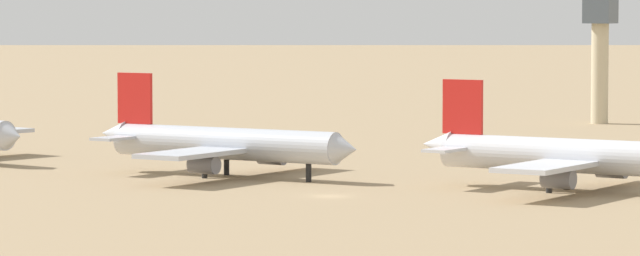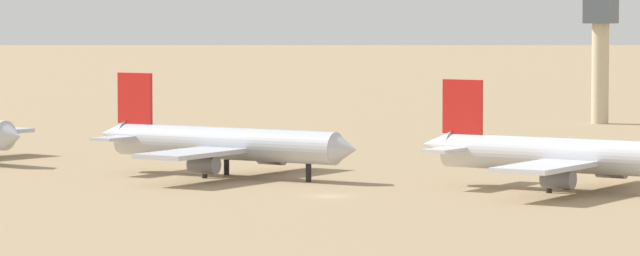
# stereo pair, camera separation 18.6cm
# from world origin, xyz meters

# --- Properties ---
(ground) EXTENTS (4000.00, 4000.00, 0.00)m
(ground) POSITION_xyz_m (0.00, 0.00, 0.00)
(ground) COLOR #9E8460
(parked_jet_red_3) EXTENTS (39.97, 33.57, 13.21)m
(parked_jet_red_3) POSITION_xyz_m (-23.68, 14.60, 4.33)
(parked_jet_red_3) COLOR silver
(parked_jet_red_3) RESTS_ON ground
(parked_jet_red_4) EXTENTS (39.61, 33.29, 13.09)m
(parked_jet_red_4) POSITION_xyz_m (22.22, 18.47, 4.29)
(parked_jet_red_4) COLOR silver
(parked_jet_red_4) RESTS_ON ground
(control_tower) EXTENTS (5.20, 5.20, 23.93)m
(control_tower) POSITION_xyz_m (-19.61, 140.38, 14.44)
(control_tower) COLOR #C6B793
(control_tower) RESTS_ON ground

